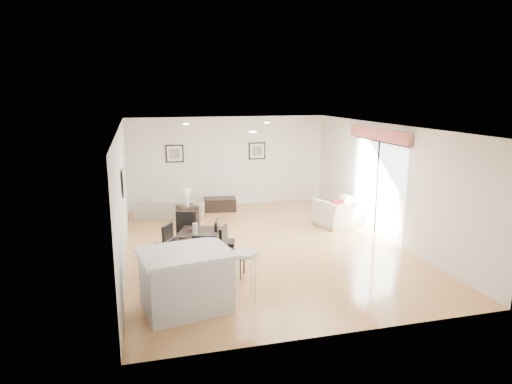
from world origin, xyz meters
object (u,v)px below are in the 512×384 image
object	(u,v)px
dining_chair_foot	(188,230)
dining_chair_efar	(221,238)
armchair	(339,212)
dining_chair_wnear	(166,259)
dining_chair_enear	(229,249)
dining_chair_head	(205,262)
coffee_table	(220,204)
sofa	(170,208)
kitchen_island	(186,280)
dining_chair_wfar	(164,243)
dining_table	(196,241)
bar_stool	(245,259)
side_table	(188,217)

from	to	relation	value
dining_chair_foot	dining_chair_efar	bearing A→B (deg)	159.97
armchair	dining_chair_wnear	size ratio (longest dim) A/B	1.29
dining_chair_enear	armchair	bearing A→B (deg)	-27.87
dining_chair_foot	dining_chair_head	bearing A→B (deg)	115.11
coffee_table	sofa	bearing A→B (deg)	-157.74
dining_chair_enear	kitchen_island	size ratio (longest dim) A/B	0.61
dining_chair_efar	dining_chair_foot	bearing A→B (deg)	61.93
dining_chair_efar	armchair	bearing A→B (deg)	-47.60
dining_chair_wfar	dining_chair_enear	world-z (taller)	dining_chair_enear
dining_chair_wnear	dining_chair_foot	world-z (taller)	dining_chair_foot
dining_table	dining_chair_wfar	bearing A→B (deg)	167.37
dining_chair_foot	dining_chair_wfar	bearing A→B (deg)	72.73
coffee_table	kitchen_island	bearing A→B (deg)	-98.79
dining_chair_wnear	dining_chair_wfar	distance (m)	0.82
dining_chair_head	dining_chair_efar	bearing A→B (deg)	84.91
dining_chair_wfar	dining_chair_head	bearing A→B (deg)	54.27
dining_chair_wnear	bar_stool	xyz separation A→B (m)	(1.21, -1.10, 0.28)
coffee_table	side_table	size ratio (longest dim) A/B	1.55
dining_table	dining_chair_foot	size ratio (longest dim) A/B	1.86
dining_chair_wnear	dining_chair_enear	bearing A→B (deg)	124.99
dining_table	armchair	bearing A→B (deg)	48.01
armchair	kitchen_island	size ratio (longest dim) A/B	0.70
dining_chair_wnear	bar_stool	size ratio (longest dim) A/B	0.96
dining_chair_head	bar_stool	world-z (taller)	dining_chair_head
dining_chair_wfar	dining_chair_efar	xyz separation A→B (m)	(1.17, 0.06, -0.01)
dining_table	bar_stool	xyz separation A→B (m)	(0.61, -1.55, 0.14)
armchair	coffee_table	distance (m)	3.59
armchair	bar_stool	size ratio (longest dim) A/B	1.24
dining_chair_wfar	dining_chair_foot	distance (m)	0.85
sofa	dining_table	distance (m)	4.09
sofa	coffee_table	size ratio (longest dim) A/B	2.03
armchair	dining_chair_wnear	distance (m)	5.29
dining_chair_enear	coffee_table	world-z (taller)	dining_chair_enear
kitchen_island	dining_chair_head	bearing A→B (deg)	44.92
dining_table	dining_chair_enear	distance (m)	0.69
dining_chair_wnear	dining_chair_efar	size ratio (longest dim) A/B	0.97
dining_chair_efar	bar_stool	size ratio (longest dim) A/B	0.99
dining_chair_head	bar_stool	size ratio (longest dim) A/B	1.14
armchair	bar_stool	xyz separation A→B (m)	(-3.39, -3.72, 0.40)
dining_chair_foot	dining_table	bearing A→B (deg)	115.37
dining_chair_enear	bar_stool	size ratio (longest dim) A/B	1.09
side_table	kitchen_island	size ratio (longest dim) A/B	0.38
dining_chair_wfar	kitchen_island	size ratio (longest dim) A/B	0.57
sofa	bar_stool	distance (m)	5.70
dining_chair_head	coffee_table	world-z (taller)	dining_chair_head
dining_chair_wnear	dining_chair_enear	xyz separation A→B (m)	(1.17, 0.07, 0.06)
coffee_table	bar_stool	world-z (taller)	bar_stool
dining_chair_efar	dining_table	bearing A→B (deg)	141.82
dining_chair_foot	coffee_table	world-z (taller)	dining_chair_foot
dining_chair_efar	dining_chair_foot	xyz separation A→B (m)	(-0.61, 0.58, 0.06)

